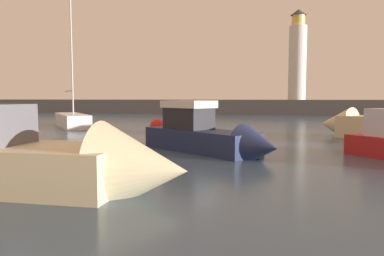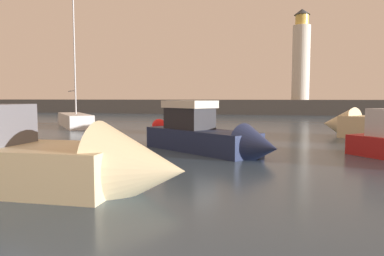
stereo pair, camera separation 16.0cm
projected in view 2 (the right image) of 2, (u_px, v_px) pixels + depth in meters
ground_plane at (236, 129)px, 27.71m from camera, size 220.00×220.00×0.00m
breakwater at (257, 107)px, 53.05m from camera, size 87.60×4.20×2.13m
lighthouse at (301, 57)px, 51.06m from camera, size 2.44×2.44×12.65m
motorboat_0 at (50, 162)px, 9.47m from camera, size 8.29×2.66×2.79m
motorboat_3 at (211, 136)px, 15.82m from camera, size 6.83×5.55×2.61m
motorboat_4 at (382, 123)px, 20.97m from camera, size 7.41×6.55×3.38m
sailboat_moored at (75, 119)px, 30.17m from camera, size 6.01×6.66×11.76m
mooring_buoy at (159, 126)px, 24.70m from camera, size 0.97×0.97×0.97m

